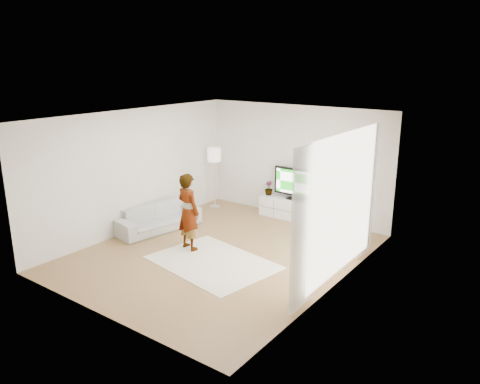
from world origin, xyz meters
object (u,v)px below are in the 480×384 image
Objects in this scene: floor_lamp at (214,157)px; player at (188,212)px; rug at (213,262)px; television at (295,183)px; media_console at (294,209)px; sofa at (158,218)px.

player is at bearing -61.38° from floor_lamp.
rug is 1.46× the size of player.
television is at bearing 90.66° from rug.
media_console is at bearing -90.00° from television.
floor_lamp reaches higher than television.
television reaches higher than media_console.
player is at bearing -96.95° from sofa.
media_console is 0.68m from television.
floor_lamp reaches higher than media_console.
floor_lamp reaches higher than rug.
media_console is 3.36m from sofa.
media_console is at bearing 90.66° from rug.
media_console is 3.24m from rug.
floor_lamp is (-1.42, 2.59, 0.54)m from player.
media_console is at bearing -30.08° from sofa.
rug is 3.88m from floor_lamp.
floor_lamp reaches higher than sofa.
floor_lamp is (-0.04, 2.16, 1.07)m from sofa.
sofa is (-2.18, -2.58, -0.63)m from television.
television is 0.71× the size of floor_lamp.
television is 3.39m from rug.
player is 3.00m from floor_lamp.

